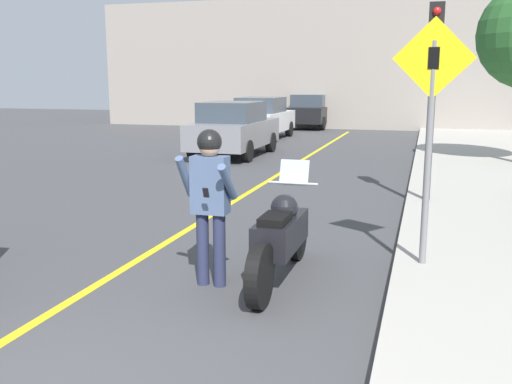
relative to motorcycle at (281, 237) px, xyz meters
The scene contains 9 objects.
road_center_line 3.31m from the motorcycle, 126.72° to the left, with size 0.12×36.00×0.01m.
building_backdrop 22.82m from the motorcycle, 93.43° to the left, with size 28.00×1.20×6.35m.
motorcycle is the anchor object (origin of this frame).
person_biker 0.99m from the motorcycle, 151.21° to the right, with size 0.59×0.48×1.77m.
crossing_sign 2.17m from the motorcycle, 23.55° to the left, with size 0.91×0.08×2.84m.
traffic_light 5.28m from the motorcycle, 70.79° to the left, with size 0.26×0.30×3.49m.
parked_car_grey 11.49m from the motorcycle, 111.53° to the left, with size 1.88×4.20×1.68m.
parked_car_white 16.97m from the motorcycle, 106.82° to the left, with size 1.88×4.20×1.68m.
parked_car_black 22.78m from the motorcycle, 100.41° to the left, with size 1.88×4.20×1.68m.
Camera 1 is at (2.90, -2.77, 2.26)m, focal length 40.00 mm.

